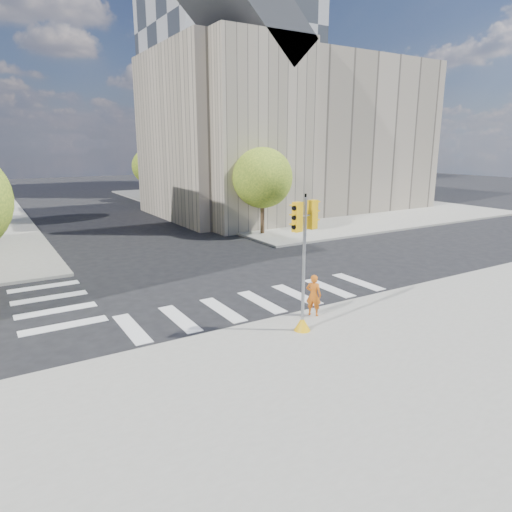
{
  "coord_description": "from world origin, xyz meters",
  "views": [
    {
      "loc": [
        -9.56,
        -17.12,
        6.35
      ],
      "look_at": [
        -0.58,
        -2.38,
        2.1
      ],
      "focal_mm": 32.0,
      "sensor_mm": 36.0,
      "label": 1
    }
  ],
  "objects_px": {
    "photographer": "(314,295)",
    "traffic_signal": "(304,275)",
    "lamp_near": "(240,168)",
    "lamp_far": "(173,162)"
  },
  "relations": [
    {
      "from": "lamp_far",
      "to": "photographer",
      "type": "bearing_deg",
      "value": -102.86
    },
    {
      "from": "lamp_near",
      "to": "photographer",
      "type": "xyz_separation_m",
      "value": [
        -7.44,
        -18.6,
        -3.65
      ]
    },
    {
      "from": "traffic_signal",
      "to": "photographer",
      "type": "height_order",
      "value": "traffic_signal"
    },
    {
      "from": "lamp_near",
      "to": "lamp_far",
      "type": "bearing_deg",
      "value": 90.0
    },
    {
      "from": "lamp_near",
      "to": "traffic_signal",
      "type": "relative_size",
      "value": 1.74
    },
    {
      "from": "traffic_signal",
      "to": "photographer",
      "type": "distance_m",
      "value": 1.94
    },
    {
      "from": "photographer",
      "to": "lamp_far",
      "type": "bearing_deg",
      "value": -48.21
    },
    {
      "from": "photographer",
      "to": "traffic_signal",
      "type": "bearing_deg",
      "value": 92.3
    },
    {
      "from": "lamp_far",
      "to": "traffic_signal",
      "type": "bearing_deg",
      "value": -104.46
    },
    {
      "from": "lamp_far",
      "to": "traffic_signal",
      "type": "distance_m",
      "value": 34.71
    }
  ]
}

